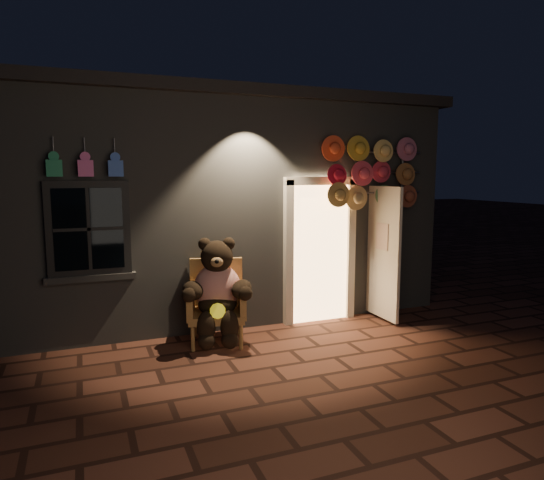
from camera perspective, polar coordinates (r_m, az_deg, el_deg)
ground at (r=5.83m, az=-0.02°, el=-14.74°), size 60.00×60.00×0.00m
shop_building at (r=9.23m, az=-9.15°, el=4.59°), size 7.30×5.95×3.51m
wicker_armchair at (r=6.58m, az=-6.54°, el=-7.15°), size 0.89×0.84×1.09m
teddy_bear at (r=6.40m, az=-6.45°, el=-5.93°), size 0.96×0.86×1.37m
hat_rack at (r=7.51m, az=11.79°, el=7.57°), size 1.73×0.22×2.79m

